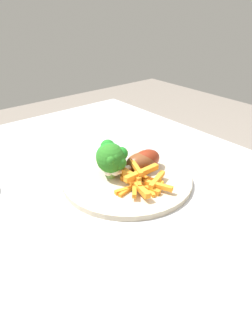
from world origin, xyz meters
name	(u,v)px	position (x,y,z in m)	size (l,w,h in m)	color
dining_table	(120,226)	(0.00, 0.00, 0.64)	(1.04, 0.76, 0.75)	#B7B7BC
dinner_plate	(126,178)	(0.00, -0.02, 0.76)	(0.29, 0.29, 0.01)	beige
broccoli_floret_front	(113,159)	(0.02, 0.00, 0.81)	(0.07, 0.07, 0.08)	#7BB659
broccoli_floret_middle	(112,155)	(0.03, -0.01, 0.81)	(0.07, 0.06, 0.07)	#81BA5E
carrot_fries_pile	(139,180)	(-0.04, -0.02, 0.78)	(0.15, 0.12, 0.04)	orange
chicken_drumstick_near	(143,160)	(0.00, -0.07, 0.79)	(0.05, 0.13, 0.05)	#5B190C
chicken_drumstick_far	(139,163)	(0.00, -0.06, 0.79)	(0.06, 0.13, 0.04)	#522412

